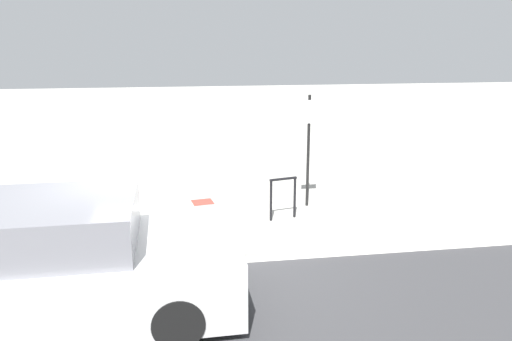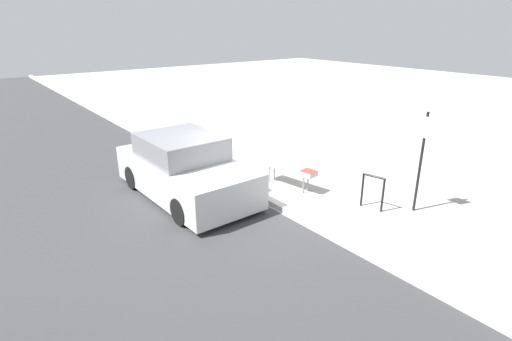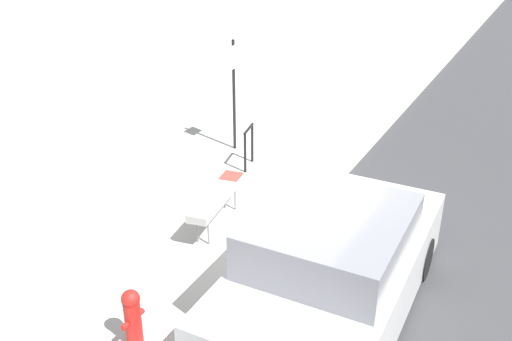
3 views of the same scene
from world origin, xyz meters
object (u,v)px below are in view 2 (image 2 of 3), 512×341
at_px(parked_car_near, 185,169).
at_px(sign_post, 422,153).
at_px(fire_hydrant, 213,151).
at_px(bench, 289,168).
at_px(bike_rack, 373,189).

bearing_deg(parked_car_near, sign_post, 41.86).
height_order(fire_hydrant, parked_car_near, parked_car_near).
bearing_deg(sign_post, parked_car_near, -137.03).
bearing_deg(parked_car_near, fire_hydrant, 130.52).
relative_size(bench, bike_rack, 2.00).
xyz_separation_m(fire_hydrant, parked_car_near, (1.62, -1.82, 0.27)).
height_order(bike_rack, parked_car_near, parked_car_near).
relative_size(sign_post, fire_hydrant, 3.01).
bearing_deg(bench, parked_car_near, -125.15).
bearing_deg(parked_car_near, bench, 63.01).
bearing_deg(sign_post, bike_rack, -133.62).
relative_size(bike_rack, fire_hydrant, 1.08).
xyz_separation_m(bike_rack, sign_post, (0.66, 0.69, 0.88)).
relative_size(bench, fire_hydrant, 2.16).
bearing_deg(bench, fire_hydrant, -177.61).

